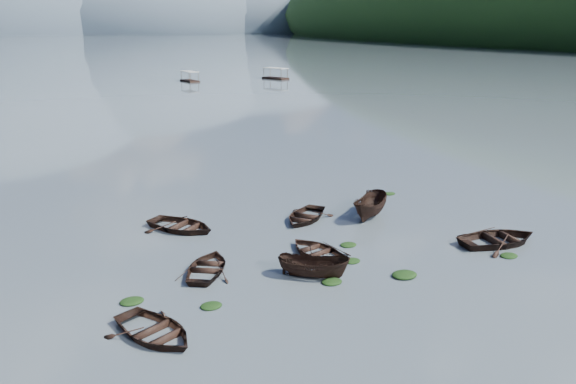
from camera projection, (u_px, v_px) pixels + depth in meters
name	position (u px, v px, depth m)	size (l,w,h in m)	color
ground_plane	(390.00, 299.00, 26.58)	(2400.00, 2400.00, 0.00)	#49545B
haze_mtn_c	(139.00, 32.00, 868.94)	(520.00, 520.00, 260.00)	#475666
haze_mtn_d	(248.00, 31.00, 938.76)	(520.00, 520.00, 220.00)	#475666
rowboat_0	(155.00, 336.00, 23.41)	(3.09, 4.33, 0.90)	black
rowboat_1	(208.00, 271.00, 29.57)	(2.89, 4.05, 0.84)	black
rowboat_2	(313.00, 277.00, 28.91)	(1.41, 3.75, 1.45)	black
rowboat_3	(317.00, 254.00, 31.77)	(2.84, 3.98, 0.82)	black
rowboat_4	(499.00, 244.00, 33.27)	(3.58, 5.01, 1.04)	black
rowboat_5	(370.00, 217.00, 37.93)	(1.70, 4.51, 1.74)	black
rowboat_6	(181.00, 230.00, 35.51)	(3.35, 4.69, 0.97)	black
rowboat_7	(305.00, 219.00, 37.36)	(3.09, 4.32, 0.90)	black
weed_clump_0	(211.00, 307.00, 25.84)	(1.02, 0.84, 0.22)	black
weed_clump_1	(332.00, 283.00, 28.23)	(1.08, 0.86, 0.24)	black
weed_clump_2	(404.00, 276.00, 28.96)	(1.36, 1.09, 0.29)	black
weed_clump_3	(352.00, 262.00, 30.74)	(0.96, 0.81, 0.21)	black
weed_clump_4	(509.00, 256.00, 31.43)	(1.04, 0.82, 0.22)	black
weed_clump_5	(132.00, 302.00, 26.25)	(1.13, 0.91, 0.24)	black
weed_clump_6	(348.00, 246.00, 32.97)	(1.00, 0.83, 0.21)	black
weed_clump_7	(389.00, 194.00, 42.91)	(0.94, 0.75, 0.20)	black
pontoon_centre	(190.00, 82.00, 126.29)	(2.39, 5.73, 2.20)	black
pontoon_right	(276.00, 79.00, 132.26)	(2.68, 6.44, 2.47)	black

